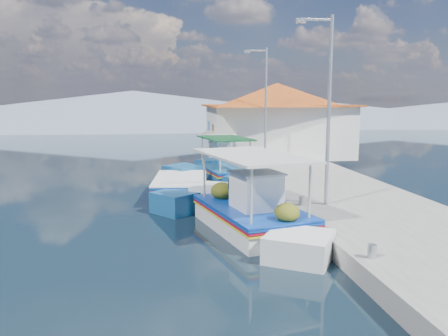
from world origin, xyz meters
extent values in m
plane|color=black|center=(0.00, 0.00, 0.00)|extent=(160.00, 160.00, 0.00)
cube|color=#99978F|center=(5.90, 6.00, 0.25)|extent=(5.00, 44.00, 0.50)
cylinder|color=#A5A8AD|center=(3.80, -3.00, 0.65)|extent=(0.20, 0.20, 0.30)
cylinder|color=#A5A8AD|center=(3.80, 2.00, 0.65)|extent=(0.20, 0.20, 0.30)
cylinder|color=#A5A8AD|center=(3.80, 8.00, 0.65)|extent=(0.20, 0.20, 0.30)
cylinder|color=#A5A8AD|center=(3.80, 14.00, 0.65)|extent=(0.20, 0.20, 0.30)
cube|color=white|center=(1.94, 1.10, 0.22)|extent=(3.15, 4.68, 0.94)
cube|color=white|center=(2.64, 3.85, 0.34)|extent=(2.14, 2.14, 1.04)
cube|color=white|center=(1.27, -1.56, 0.22)|extent=(2.08, 2.08, 0.89)
cube|color=#0C399C|center=(1.94, 1.10, 0.65)|extent=(3.25, 4.82, 0.06)
cube|color=#A50E21|center=(1.94, 1.10, 0.57)|extent=(3.25, 4.82, 0.05)
cube|color=yellow|center=(1.94, 1.10, 0.50)|extent=(3.25, 4.82, 0.04)
cube|color=#0C399C|center=(1.94, 1.10, 0.72)|extent=(3.26, 4.79, 0.05)
cube|color=brown|center=(1.94, 1.10, 0.69)|extent=(2.96, 4.56, 0.05)
cube|color=white|center=(1.87, 0.82, 1.23)|extent=(1.47, 1.54, 1.09)
cube|color=silver|center=(1.87, 0.82, 1.80)|extent=(1.60, 1.66, 0.06)
cylinder|color=beige|center=(1.54, 3.06, 1.48)|extent=(0.07, 0.07, 1.58)
cylinder|color=beige|center=(3.23, 2.64, 1.48)|extent=(0.07, 0.07, 1.58)
cylinder|color=beige|center=(0.66, -0.43, 1.48)|extent=(0.07, 0.07, 1.58)
cylinder|color=beige|center=(2.34, -0.85, 1.48)|extent=(0.07, 0.07, 1.58)
cube|color=silver|center=(1.94, 1.10, 2.27)|extent=(3.26, 4.71, 0.07)
ellipsoid|color=#4B4E15|center=(1.90, 2.54, 0.97)|extent=(0.75, 0.82, 0.56)
ellipsoid|color=#4B4E15|center=(2.69, 2.85, 0.93)|extent=(0.63, 0.69, 0.47)
ellipsoid|color=#4B4E15|center=(1.70, -0.67, 0.94)|extent=(0.67, 0.74, 0.50)
sphere|color=#FB5707|center=(3.04, 1.44, 1.43)|extent=(0.39, 0.39, 0.39)
cube|color=#155083|center=(2.28, 9.47, 0.20)|extent=(2.43, 3.65, 0.86)
cube|color=#155083|center=(2.73, 11.68, 0.31)|extent=(1.80, 1.80, 0.95)
cube|color=#155083|center=(1.85, 7.33, 0.20)|extent=(1.75, 1.75, 0.81)
cube|color=#0C399C|center=(2.28, 9.47, 0.60)|extent=(2.51, 3.76, 0.05)
cube|color=#A50E21|center=(2.28, 9.47, 0.52)|extent=(2.51, 3.76, 0.05)
cube|color=yellow|center=(2.28, 9.47, 0.46)|extent=(2.51, 3.76, 0.04)
cube|color=#155083|center=(2.28, 9.47, 0.66)|extent=(2.52, 3.73, 0.05)
cube|color=brown|center=(2.28, 9.47, 0.63)|extent=(2.28, 3.55, 0.05)
cylinder|color=beige|center=(1.85, 11.00, 1.35)|extent=(0.06, 0.06, 1.44)
cylinder|color=beige|center=(3.27, 10.71, 1.35)|extent=(0.06, 0.06, 1.44)
cylinder|color=beige|center=(1.29, 8.23, 1.35)|extent=(0.06, 0.06, 1.44)
cylinder|color=beige|center=(2.71, 7.95, 1.35)|extent=(0.06, 0.06, 1.44)
cube|color=#0D4220|center=(2.28, 9.47, 2.08)|extent=(2.52, 3.67, 0.06)
cube|color=#155083|center=(0.00, 5.95, 0.24)|extent=(2.30, 3.89, 1.04)
cube|color=#155083|center=(-0.23, 8.44, 0.37)|extent=(2.00, 2.00, 1.15)
cube|color=#155083|center=(0.22, 3.55, 0.24)|extent=(1.94, 1.94, 0.98)
cube|color=#0C399C|center=(0.00, 5.95, 0.72)|extent=(2.37, 4.01, 0.07)
cube|color=#A50E21|center=(0.00, 5.95, 0.63)|extent=(2.37, 4.01, 0.05)
cube|color=yellow|center=(0.00, 5.95, 0.56)|extent=(2.37, 4.01, 0.04)
cube|color=white|center=(0.00, 5.95, 0.80)|extent=(2.39, 3.98, 0.05)
cube|color=brown|center=(0.00, 5.95, 0.77)|extent=(2.14, 3.81, 0.05)
cube|color=white|center=(2.53, 12.95, 0.20)|extent=(2.85, 4.02, 0.86)
cube|color=white|center=(1.84, 15.27, 0.31)|extent=(1.84, 1.84, 0.95)
cube|color=white|center=(3.20, 10.71, 0.20)|extent=(1.79, 1.79, 0.81)
cube|color=#0C399C|center=(2.53, 12.95, 0.59)|extent=(2.94, 4.14, 0.05)
cube|color=#A50E21|center=(2.53, 12.95, 0.52)|extent=(2.94, 4.14, 0.05)
cube|color=yellow|center=(2.53, 12.95, 0.46)|extent=(2.94, 4.14, 0.04)
cube|color=#0C399C|center=(2.53, 12.95, 0.66)|extent=(2.94, 4.11, 0.05)
cube|color=brown|center=(2.53, 12.95, 0.63)|extent=(2.68, 3.90, 0.05)
cube|color=white|center=(2.61, 12.69, 1.13)|extent=(1.33, 1.42, 0.99)
cube|color=silver|center=(2.61, 12.69, 1.64)|extent=(1.45, 1.53, 0.05)
cylinder|color=beige|center=(1.37, 14.19, 1.35)|extent=(0.06, 0.06, 1.44)
cylinder|color=beige|center=(2.82, 14.63, 1.35)|extent=(0.06, 0.06, 1.44)
cylinder|color=beige|center=(2.24, 11.27, 1.35)|extent=(0.06, 0.06, 1.44)
cylinder|color=beige|center=(3.69, 11.71, 1.35)|extent=(0.06, 0.06, 1.44)
cube|color=silver|center=(2.53, 12.95, 2.07)|extent=(2.94, 4.04, 0.06)
cube|color=white|center=(6.20, 15.00, 2.00)|extent=(8.00, 6.00, 3.00)
cube|color=#A73B17|center=(6.20, 15.00, 3.55)|extent=(8.64, 6.48, 0.10)
pyramid|color=#A73B17|center=(6.20, 15.00, 4.20)|extent=(10.49, 10.49, 1.40)
cube|color=brown|center=(2.22, 14.00, 1.50)|extent=(0.06, 1.00, 2.00)
cube|color=#0C399C|center=(2.22, 16.50, 2.10)|extent=(0.06, 1.20, 0.90)
cylinder|color=#A5A8AD|center=(4.60, 2.00, 3.50)|extent=(0.12, 0.12, 6.00)
cylinder|color=#A5A8AD|center=(4.10, 2.00, 6.35)|extent=(1.00, 0.08, 0.08)
cube|color=#A5A8AD|center=(3.60, 2.00, 6.30)|extent=(0.30, 0.14, 0.14)
cylinder|color=#A5A8AD|center=(4.60, 11.00, 3.50)|extent=(0.12, 0.12, 6.00)
cylinder|color=#A5A8AD|center=(4.10, 11.00, 6.35)|extent=(1.00, 0.08, 0.08)
cube|color=#A5A8AD|center=(3.60, 11.00, 6.30)|extent=(0.30, 0.14, 0.14)
cone|color=slate|center=(-5.00, 56.00, 2.45)|extent=(96.00, 96.00, 5.50)
cone|color=slate|center=(25.00, 56.00, 1.60)|extent=(76.80, 76.80, 3.80)
camera|label=1|loc=(-0.64, -11.86, 3.91)|focal=36.10mm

